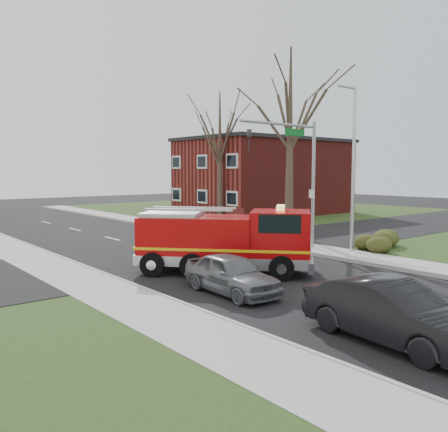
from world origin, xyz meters
TOP-DOWN VIEW (x-y plane):
  - ground at (0.00, 0.00)m, footprint 120.00×120.00m
  - sidewalk_right at (6.20, 0.00)m, footprint 2.40×80.00m
  - sidewalk_left at (-6.20, 0.00)m, footprint 2.40×80.00m
  - cross_street_right at (22.40, 4.00)m, footprint 30.00×8.00m
  - brick_building at (19.00, 18.00)m, footprint 15.40×10.40m
  - health_center_sign at (10.50, 12.50)m, footprint 0.12×2.00m
  - hedge_corner at (9.00, -1.00)m, footprint 2.80×2.00m
  - bare_tree_near at (9.50, 6.00)m, footprint 6.00×6.00m
  - bare_tree_far at (11.00, 15.00)m, footprint 5.25×5.25m
  - traffic_signal_mast at (5.21, 1.50)m, footprint 5.29×0.18m
  - streetlight_pole at (7.14, -0.50)m, footprint 1.48×0.16m
  - fire_engine at (-0.79, -0.09)m, footprint 6.46×6.77m
  - parked_car_maroon at (-2.80, -2.76)m, footprint 1.81×4.11m
  - parked_car_gray at (-2.80, -8.87)m, footprint 2.04×4.79m

SIDE VIEW (x-z plane):
  - ground at x=0.00m, z-range 0.00..0.00m
  - sidewalk_right at x=6.20m, z-range 0.00..0.15m
  - sidewalk_left at x=-6.20m, z-range 0.00..0.15m
  - cross_street_right at x=22.40m, z-range 0.00..0.15m
  - hedge_corner at x=9.00m, z-range 0.13..1.03m
  - parked_car_maroon at x=-2.80m, z-range 0.00..1.38m
  - parked_car_gray at x=-2.80m, z-range 0.00..1.54m
  - health_center_sign at x=10.50m, z-range 0.18..1.58m
  - fire_engine at x=-0.79m, z-range -0.13..2.69m
  - brick_building at x=19.00m, z-range 0.03..7.28m
  - streetlight_pole at x=7.14m, z-range 0.35..8.75m
  - traffic_signal_mast at x=5.21m, z-range 1.31..8.11m
  - bare_tree_far at x=11.00m, z-range 1.24..11.74m
  - bare_tree_near at x=9.50m, z-range 1.41..13.41m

